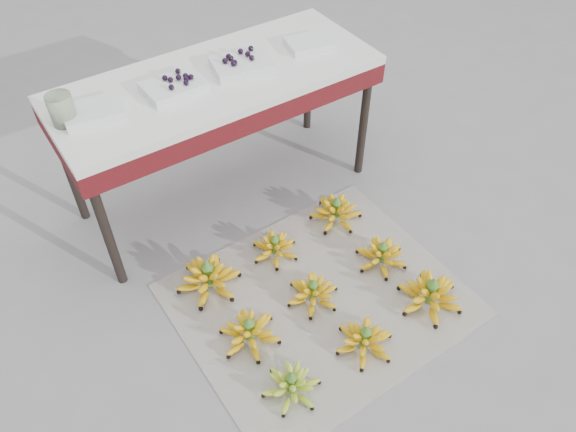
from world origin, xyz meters
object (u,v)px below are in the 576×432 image
bunch_back_center (275,248)px  tray_far_left (93,112)px  tray_right (242,64)px  bunch_front_left (291,385)px  bunch_back_left (209,278)px  tray_far_right (310,43)px  newspaper_mat (319,300)px  glass_jar (62,109)px  bunch_mid_left (250,332)px  bunch_front_right (430,295)px  bunch_mid_right (382,255)px  vendor_table (217,91)px  bunch_front_center (365,340)px  tray_left (174,86)px  bunch_back_right (336,212)px  bunch_mid_center (313,292)px

bunch_back_center → tray_far_left: tray_far_left is taller
tray_right → bunch_front_left: bearing=-113.4°
bunch_back_left → tray_far_right: bearing=10.6°
bunch_front_left → newspaper_mat: bearing=61.8°
tray_right → glass_jar: bearing=177.0°
newspaper_mat → tray_far_left: tray_far_left is taller
bunch_mid_left → glass_jar: size_ratio=2.42×
bunch_front_right → bunch_mid_right: bearing=102.8°
vendor_table → tray_far_right: size_ratio=6.05×
newspaper_mat → tray_far_right: (0.52, 0.85, 0.76)m
newspaper_mat → glass_jar: (-0.69, 0.90, 0.81)m
tray_right → bunch_mid_right: bearing=-73.8°
tray_far_right → bunch_mid_left: bearing=-136.5°
bunch_front_center → bunch_mid_left: 0.50m
bunch_front_right → bunch_back_left: bunch_back_left is taller
bunch_front_center → bunch_back_center: (-0.03, 0.66, -0.00)m
bunch_front_right → tray_left: size_ratio=1.24×
bunch_mid_right → tray_left: 1.25m
bunch_back_right → tray_far_right: 0.86m
bunch_mid_center → glass_jar: size_ratio=2.17×
tray_left → tray_right: (0.34, -0.01, 0.00)m
bunch_back_right → tray_right: 0.89m
tray_left → bunch_back_left: bearing=-109.4°
bunch_mid_left → bunch_back_center: 0.50m
newspaper_mat → bunch_front_center: (0.01, -0.31, 0.06)m
bunch_front_left → bunch_front_center: bunch_front_center is taller
bunch_mid_center → glass_jar: bearing=139.0°
tray_right → tray_far_right: size_ratio=1.23×
bunch_mid_center → tray_right: size_ratio=0.92×
bunch_front_right → bunch_back_center: bunch_front_right is taller
bunch_mid_right → glass_jar: (-1.07, 0.88, 0.75)m
tray_far_right → glass_jar: (-1.21, 0.05, 0.05)m
bunch_front_left → tray_far_right: size_ratio=1.21×
bunch_front_right → tray_right: (-0.27, 1.15, 0.70)m
bunch_mid_center → vendor_table: bearing=100.0°
bunch_mid_right → bunch_back_center: 0.52m
newspaper_mat → bunch_mid_left: bearing=-179.2°
bunch_front_left → bunch_mid_right: bunch_mid_right is taller
bunch_mid_right → tray_far_left: size_ratio=1.04×
bunch_front_right → tray_far_left: bearing=138.2°
tray_far_right → bunch_mid_center: bearing=-123.4°
bunch_front_center → bunch_mid_center: size_ratio=1.15×
bunch_back_left → bunch_back_right: 0.76m
bunch_back_center → glass_jar: 1.15m
bunch_front_left → vendor_table: 1.38m
newspaper_mat → vendor_table: bearing=89.7°
bunch_front_left → bunch_mid_left: bearing=114.4°
bunch_front_right → bunch_back_center: bearing=132.1°
bunch_front_right → bunch_back_right: bunch_front_right is taller
bunch_back_center → tray_right: 0.89m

